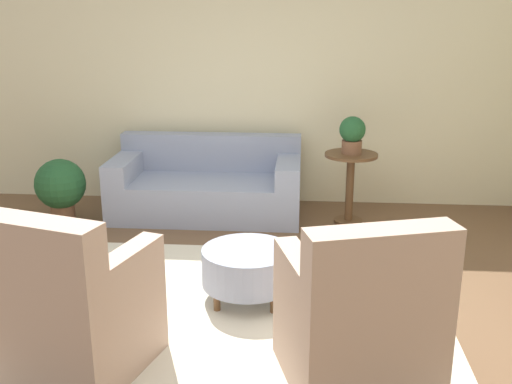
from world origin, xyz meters
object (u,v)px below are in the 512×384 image
side_table (350,176)px  potted_plant_on_side_table (352,134)px  armchair_right (360,322)px  ottoman_table (248,267)px  potted_plant_floor (60,186)px  armchair_left (69,311)px  couch (207,187)px

side_table → potted_plant_on_side_table: bearing=180.0°
armchair_right → ottoman_table: bearing=125.9°
ottoman_table → potted_plant_floor: potted_plant_floor is taller
ottoman_table → side_table: side_table is taller
ottoman_table → potted_plant_floor: 2.59m
armchair_left → couch: bearing=83.3°
armchair_right → potted_plant_on_side_table: (0.14, 2.78, 0.52)m
armchair_right → ottoman_table: armchair_right is taller
potted_plant_floor → potted_plant_on_side_table: bearing=3.6°
armchair_right → couch: bearing=114.3°
armchair_left → potted_plant_on_side_table: 3.36m
couch → ottoman_table: size_ratio=2.88×
armchair_right → potted_plant_floor: 3.80m
couch → potted_plant_floor: size_ratio=3.00×
ottoman_table → potted_plant_on_side_table: potted_plant_on_side_table is taller
armchair_left → ottoman_table: 1.39m
ottoman_table → potted_plant_floor: size_ratio=1.04×
armchair_right → potted_plant_on_side_table: potted_plant_on_side_table is taller
armchair_right → side_table: bearing=87.2°
potted_plant_floor → ottoman_table: bearing=-37.8°
armchair_left → armchair_right: size_ratio=1.00×
potted_plant_on_side_table → side_table: bearing=0.0°
armchair_left → potted_plant_floor: bearing=112.9°
ottoman_table → side_table: 1.99m
couch → armchair_right: armchair_right is taller
side_table → ottoman_table: bearing=-116.0°
armchair_right → potted_plant_floor: size_ratio=1.59×
armchair_left → ottoman_table: armchair_left is taller
couch → armchair_left: bearing=-96.7°
potted_plant_on_side_table → potted_plant_floor: bearing=-176.4°
side_table → potted_plant_on_side_table: 0.43m
side_table → couch: bearing=173.6°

